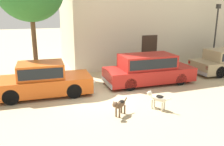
{
  "coord_description": "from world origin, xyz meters",
  "views": [
    {
      "loc": [
        -3.03,
        -9.45,
        3.68
      ],
      "look_at": [
        0.49,
        0.2,
        0.9
      ],
      "focal_mm": 37.73,
      "sensor_mm": 36.0,
      "label": 1
    }
  ],
  "objects": [
    {
      "name": "street_lamp",
      "position": [
        8.94,
        3.12,
        2.55
      ],
      "size": [
        0.22,
        0.22,
        4.02
      ],
      "color": "#2D2B28",
      "rests_on": "ground_plane"
    },
    {
      "name": "stray_dog_tan",
      "position": [
        1.44,
        -2.21,
        0.45
      ],
      "size": [
        0.59,
        0.96,
        0.68
      ],
      "rotation": [
        0.0,
        0.0,
        2.09
      ],
      "color": "beige",
      "rests_on": "ground_plane"
    },
    {
      "name": "ground_plane",
      "position": [
        0.0,
        0.0,
        0.0
      ],
      "size": [
        80.0,
        80.0,
        0.0
      ],
      "primitive_type": "plane",
      "color": "tan"
    },
    {
      "name": "parked_sedan_second",
      "position": [
        2.67,
        0.82,
        0.78
      ],
      "size": [
        4.71,
        1.94,
        1.5
      ],
      "rotation": [
        0.0,
        0.0,
        -0.04
      ],
      "color": "#AD1E19",
      "rests_on": "ground_plane"
    },
    {
      "name": "parked_sedan_nearest",
      "position": [
        -2.52,
        0.84,
        0.72
      ],
      "size": [
        4.4,
        1.94,
        1.47
      ],
      "rotation": [
        0.0,
        0.0,
        -0.06
      ],
      "color": "#D15619",
      "rests_on": "ground_plane"
    },
    {
      "name": "stray_dog_spotted",
      "position": [
        -0.13,
        -2.29,
        0.43
      ],
      "size": [
        0.81,
        0.65,
        0.67
      ],
      "rotation": [
        0.0,
        0.0,
        3.79
      ],
      "color": "brown",
      "rests_on": "ground_plane"
    }
  ]
}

